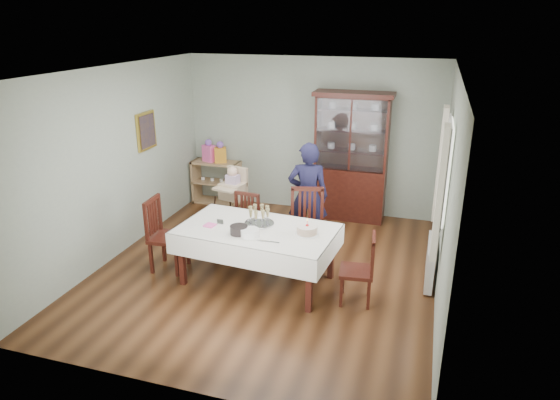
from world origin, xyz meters
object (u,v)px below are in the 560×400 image
at_px(china_cabinet, 351,155).
at_px(gift_bag_pink, 209,152).
at_px(chair_far_left, 243,238).
at_px(birthday_cake, 307,230).
at_px(sideboard, 217,182).
at_px(chair_end_left, 168,248).
at_px(high_chair, 234,207).
at_px(dining_table, 257,255).
at_px(woman, 308,196).
at_px(gift_bag_orange, 220,153).
at_px(champagne_tray, 259,219).
at_px(chair_end_right, 357,282).
at_px(chair_far_right, 307,243).

relative_size(china_cabinet, gift_bag_pink, 5.23).
distance_m(chair_far_left, birthday_cake, 1.41).
xyz_separation_m(sideboard, chair_end_left, (0.44, -2.64, -0.10)).
distance_m(chair_far_left, high_chair, 0.89).
bearing_deg(dining_table, woman, 73.55).
distance_m(gift_bag_pink, gift_bag_orange, 0.23).
height_order(chair_end_left, gift_bag_pink, gift_bag_pink).
distance_m(chair_far_left, champagne_tray, 0.89).
height_order(chair_far_left, chair_end_right, chair_far_left).
height_order(chair_end_left, woman, woman).
relative_size(chair_end_right, champagne_tray, 2.27).
xyz_separation_m(chair_end_right, birthday_cake, (-0.67, 0.13, 0.55)).
bearing_deg(birthday_cake, gift_bag_pink, 134.25).
relative_size(chair_end_left, chair_end_right, 1.15).
distance_m(chair_far_left, woman, 1.14).
relative_size(chair_far_right, champagne_tray, 2.76).
xyz_separation_m(chair_far_right, gift_bag_orange, (-2.12, 1.92, 0.65)).
distance_m(sideboard, chair_end_right, 4.11).
bearing_deg(dining_table, chair_end_left, -178.80).
height_order(chair_end_right, gift_bag_orange, gift_bag_orange).
xyz_separation_m(sideboard, gift_bag_orange, (0.11, -0.02, 0.57)).
relative_size(woman, birthday_cake, 5.45).
relative_size(dining_table, chair_end_left, 2.06).
bearing_deg(high_chair, chair_end_left, -92.26).
xyz_separation_m(dining_table, high_chair, (-0.91, 1.42, 0.05)).
bearing_deg(sideboard, high_chair, -55.29).
distance_m(chair_far_right, high_chair, 1.59).
distance_m(china_cabinet, chair_far_right, 2.10).
distance_m(chair_far_left, chair_end_right, 1.96).
relative_size(china_cabinet, chair_far_left, 2.37).
bearing_deg(sideboard, birthday_cake, -47.38).
xyz_separation_m(woman, birthday_cake, (0.30, -1.22, -0.00)).
height_order(sideboard, gift_bag_pink, gift_bag_pink).
height_order(gift_bag_pink, gift_bag_orange, gift_bag_pink).
bearing_deg(dining_table, champagne_tray, 97.41).
bearing_deg(chair_far_right, birthday_cake, -90.97).
xyz_separation_m(dining_table, gift_bag_pink, (-1.86, 2.59, 0.60)).
xyz_separation_m(chair_end_right, champagne_tray, (-1.35, 0.25, 0.57)).
bearing_deg(champagne_tray, gift_bag_orange, 123.26).
bearing_deg(chair_end_right, dining_table, -101.68).
relative_size(sideboard, chair_end_right, 1.02).
bearing_deg(birthday_cake, chair_end_right, -10.73).
distance_m(dining_table, chair_far_left, 0.81).
distance_m(dining_table, china_cabinet, 2.80).
height_order(dining_table, birthday_cake, birthday_cake).
bearing_deg(champagne_tray, chair_far_right, 46.32).
height_order(dining_table, chair_end_left, chair_end_left).
relative_size(chair_far_left, gift_bag_orange, 2.34).
bearing_deg(high_chair, gift_bag_orange, 134.41).
height_order(china_cabinet, high_chair, china_cabinet).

